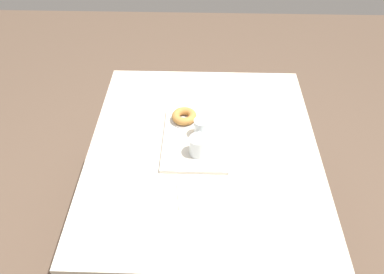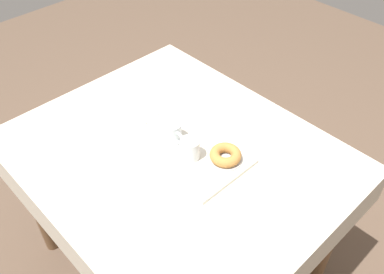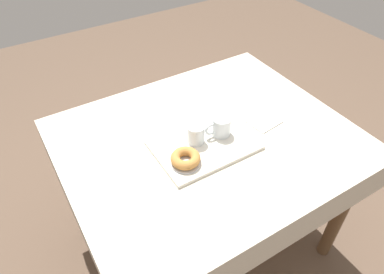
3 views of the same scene
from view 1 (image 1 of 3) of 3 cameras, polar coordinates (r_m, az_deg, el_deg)
ground_plane at (r=2.35m, az=1.29°, el=-15.08°), size 6.00×6.00×0.00m
dining_table at (r=1.83m, az=1.60°, el=-3.95°), size 1.22×1.01×0.76m
serving_tray at (r=1.78m, az=0.46°, el=-0.33°), size 0.41×0.29×0.02m
tea_mug_left at (r=1.68m, az=0.96°, el=-1.27°), size 0.12×0.08×0.08m
water_glass_near at (r=1.77m, az=1.40°, el=1.24°), size 0.07×0.07×0.08m
donut_plate_left at (r=1.87m, az=-1.12°, el=2.49°), size 0.12×0.12×0.01m
sugar_donut_left at (r=1.85m, az=-1.13°, el=3.01°), size 0.12×0.12×0.04m
paper_napkin at (r=1.57m, az=0.22°, el=-8.35°), size 0.15×0.14×0.01m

